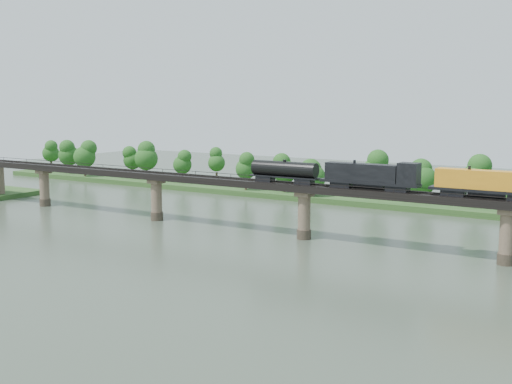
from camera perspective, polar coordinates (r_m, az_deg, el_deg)
The scene contains 6 objects.
ground at distance 109.47m, azimuth -3.11°, elevation -7.02°, with size 400.00×400.00×0.00m, color #344133.
far_bank at distance 183.97m, azimuth 12.29°, elevation -0.76°, with size 300.00×24.00×1.60m, color #26491D.
bridge at distance 133.36m, azimuth 4.30°, elevation -1.88°, with size 236.00×30.00×11.50m.
bridge_superstructure at distance 132.41m, azimuth 4.33°, elevation 0.82°, with size 220.00×4.90×0.75m.
far_treeline at distance 181.71m, azimuth 9.45°, elevation 1.76°, with size 289.06×17.54×13.60m.
freight_train at distance 121.51m, azimuth 16.55°, elevation 0.97°, with size 80.78×3.15×5.56m.
Camera 1 is at (60.94, -86.35, 28.51)m, focal length 45.00 mm.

